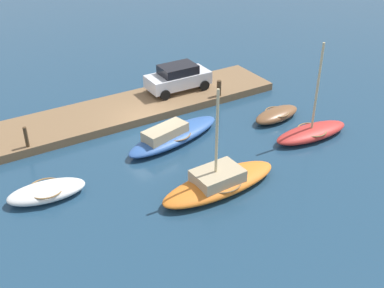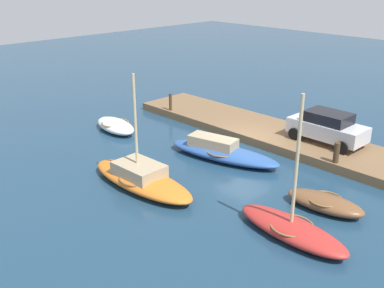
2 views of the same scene
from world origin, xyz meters
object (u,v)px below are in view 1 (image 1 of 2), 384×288
Objects in this scene: mooring_post_west at (219,88)px; parked_car at (178,77)px; sailboat_orange at (219,182)px; rowboat_brown at (277,114)px; motorboat_blue at (173,135)px; rowboat_white at (47,191)px; mooring_post_mid_west at (26,137)px; rowboat_red at (312,132)px.

parked_car is at bearing -50.08° from mooring_post_west.
mooring_post_west is at bearing -126.05° from sailboat_orange.
motorboat_blue reaches higher than rowboat_brown.
rowboat_brown is 3.93m from mooring_post_west.
rowboat_white is 3.27× the size of mooring_post_mid_west.
mooring_post_mid_west reaches higher than rowboat_brown.
rowboat_brown is 2.59m from rowboat_red.
mooring_post_mid_west is at bearing 0.00° from mooring_post_west.
sailboat_orange reaches higher than mooring_post_mid_west.
rowboat_brown is 0.55× the size of sailboat_orange.
rowboat_white is 1.08× the size of rowboat_brown.
rowboat_red is at bearing 138.62° from motorboat_blue.
sailboat_orange is 9.87m from mooring_post_mid_west.
motorboat_blue is at bearing -15.42° from rowboat_brown.
mooring_post_west is (-5.05, -7.47, 0.52)m from sailboat_orange.
parked_car is (-3.03, -4.66, 0.91)m from motorboat_blue.
sailboat_orange reaches higher than motorboat_blue.
motorboat_blue is (6.28, -0.89, 0.08)m from rowboat_brown.
rowboat_white is at bearing 85.67° from mooring_post_mid_west.
rowboat_brown is at bearing -170.76° from rowboat_white.
motorboat_blue is at bearing 158.57° from mooring_post_mid_west.
rowboat_brown is 6.34m from motorboat_blue.
rowboat_white is 3.62× the size of mooring_post_west.
mooring_post_west is 0.25× the size of parked_car.
rowboat_brown is at bearing -151.38° from sailboat_orange.
rowboat_red is 1.33× the size of parked_car.
rowboat_white is 12.47m from mooring_post_west.
parked_car reaches higher than rowboat_white.
rowboat_white is 0.57× the size of motorboat_blue.
mooring_post_mid_west is (6.77, -2.66, 0.61)m from motorboat_blue.
sailboat_orange is at bearing 23.28° from rowboat_brown.
rowboat_white is at bearing -6.27° from rowboat_red.
motorboat_blue is 5.64m from parked_car.
motorboat_blue is at bearing 57.57° from parked_car.
parked_car is at bearing -168.46° from mooring_post_mid_west.
mooring_post_mid_west is at bearing -22.26° from rowboat_red.
parked_car is (3.45, -8.14, 0.95)m from rowboat_red.
parked_car is (-10.11, -6.03, 0.98)m from rowboat_white.
rowboat_brown is at bearing 158.72° from motorboat_blue.
rowboat_brown is 3.03× the size of mooring_post_mid_west.
mooring_post_west is (1.77, -6.13, 0.60)m from rowboat_red.
rowboat_red is (-6.48, 3.48, -0.04)m from motorboat_blue.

